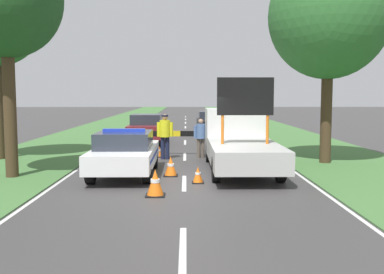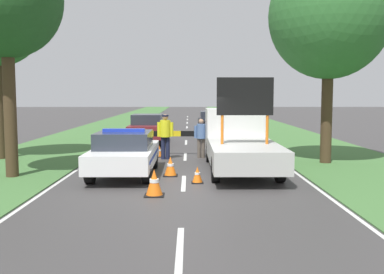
{
  "view_description": "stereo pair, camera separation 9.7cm",
  "coord_description": "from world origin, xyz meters",
  "px_view_note": "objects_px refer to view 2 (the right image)",
  "views": [
    {
      "loc": [
        0.06,
        -13.04,
        2.58
      ],
      "look_at": [
        0.26,
        2.54,
        1.1
      ],
      "focal_mm": 42.0,
      "sensor_mm": 36.0,
      "label": 1
    },
    {
      "loc": [
        0.15,
        -13.04,
        2.58
      ],
      "look_at": [
        0.26,
        2.54,
        1.1
      ],
      "focal_mm": 42.0,
      "sensor_mm": 36.0,
      "label": 2
    }
  ],
  "objects_px": {
    "traffic_cone_near_police": "(197,175)",
    "roadside_tree_near_left": "(329,16)",
    "police_officer": "(165,133)",
    "traffic_cone_near_truck": "(170,166)",
    "police_car": "(125,153)",
    "traffic_cone_centre_front": "(154,183)",
    "traffic_cone_behind_barrier": "(159,151)",
    "work_truck": "(239,140)",
    "pedestrian_civilian": "(201,135)",
    "road_barrier": "(181,135)",
    "queued_car_wagon_maroon": "(148,128)",
    "queued_car_sedan_black": "(212,122)",
    "traffic_cone_lane_edge": "(215,149)",
    "roadside_tree_mid_left": "(6,0)"
  },
  "relations": [
    {
      "from": "work_truck",
      "to": "queued_car_wagon_maroon",
      "type": "xyz_separation_m",
      "value": [
        -3.9,
        7.82,
        -0.18
      ]
    },
    {
      "from": "traffic_cone_near_truck",
      "to": "traffic_cone_lane_edge",
      "type": "xyz_separation_m",
      "value": [
        1.71,
        4.83,
        -0.05
      ]
    },
    {
      "from": "traffic_cone_centre_front",
      "to": "traffic_cone_behind_barrier",
      "type": "relative_size",
      "value": 1.4
    },
    {
      "from": "traffic_cone_near_truck",
      "to": "roadside_tree_near_left",
      "type": "xyz_separation_m",
      "value": [
        5.71,
        2.56,
        5.12
      ]
    },
    {
      "from": "roadside_tree_mid_left",
      "to": "pedestrian_civilian",
      "type": "bearing_deg",
      "value": 35.51
    },
    {
      "from": "queued_car_sedan_black",
      "to": "roadside_tree_mid_left",
      "type": "height_order",
      "value": "roadside_tree_mid_left"
    },
    {
      "from": "roadside_tree_mid_left",
      "to": "traffic_cone_centre_front",
      "type": "bearing_deg",
      "value": -29.3
    },
    {
      "from": "police_officer",
      "to": "traffic_cone_behind_barrier",
      "type": "relative_size",
      "value": 3.66
    },
    {
      "from": "traffic_cone_near_police",
      "to": "roadside_tree_near_left",
      "type": "bearing_deg",
      "value": 37.29
    },
    {
      "from": "queued_car_wagon_maroon",
      "to": "roadside_tree_mid_left",
      "type": "height_order",
      "value": "roadside_tree_mid_left"
    },
    {
      "from": "queued_car_wagon_maroon",
      "to": "police_officer",
      "type": "bearing_deg",
      "value": 102.34
    },
    {
      "from": "traffic_cone_near_police",
      "to": "traffic_cone_lane_edge",
      "type": "distance_m",
      "value": 6.05
    },
    {
      "from": "police_car",
      "to": "queued_car_wagon_maroon",
      "type": "height_order",
      "value": "queued_car_wagon_maroon"
    },
    {
      "from": "police_car",
      "to": "queued_car_wagon_maroon",
      "type": "bearing_deg",
      "value": 90.35
    },
    {
      "from": "pedestrian_civilian",
      "to": "traffic_cone_behind_barrier",
      "type": "distance_m",
      "value": 1.88
    },
    {
      "from": "traffic_cone_near_police",
      "to": "police_car",
      "type": "bearing_deg",
      "value": 150.94
    },
    {
      "from": "police_car",
      "to": "traffic_cone_near_police",
      "type": "distance_m",
      "value": 2.67
    },
    {
      "from": "queued_car_wagon_maroon",
      "to": "road_barrier",
      "type": "bearing_deg",
      "value": 112.36
    },
    {
      "from": "police_officer",
      "to": "queued_car_sedan_black",
      "type": "height_order",
      "value": "police_officer"
    },
    {
      "from": "police_car",
      "to": "traffic_cone_near_police",
      "type": "bearing_deg",
      "value": -29.44
    },
    {
      "from": "police_officer",
      "to": "traffic_cone_near_truck",
      "type": "height_order",
      "value": "police_officer"
    },
    {
      "from": "traffic_cone_centre_front",
      "to": "police_car",
      "type": "bearing_deg",
      "value": 111.61
    },
    {
      "from": "police_car",
      "to": "roadside_tree_near_left",
      "type": "xyz_separation_m",
      "value": [
        7.17,
        2.44,
        4.7
      ]
    },
    {
      "from": "traffic_cone_near_police",
      "to": "roadside_tree_near_left",
      "type": "relative_size",
      "value": 0.06
    },
    {
      "from": "police_car",
      "to": "traffic_cone_lane_edge",
      "type": "relative_size",
      "value": 8.54
    },
    {
      "from": "road_barrier",
      "to": "roadside_tree_near_left",
      "type": "relative_size",
      "value": 0.45
    },
    {
      "from": "road_barrier",
      "to": "traffic_cone_near_police",
      "type": "bearing_deg",
      "value": -86.03
    },
    {
      "from": "police_officer",
      "to": "traffic_cone_centre_front",
      "type": "distance_m",
      "value": 6.58
    },
    {
      "from": "police_officer",
      "to": "traffic_cone_near_truck",
      "type": "distance_m",
      "value": 3.82
    },
    {
      "from": "work_truck",
      "to": "pedestrian_civilian",
      "type": "height_order",
      "value": "work_truck"
    },
    {
      "from": "work_truck",
      "to": "traffic_cone_near_police",
      "type": "height_order",
      "value": "work_truck"
    },
    {
      "from": "queued_car_sedan_black",
      "to": "roadside_tree_near_left",
      "type": "xyz_separation_m",
      "value": [
        3.62,
        -12.38,
        4.65
      ]
    },
    {
      "from": "pedestrian_civilian",
      "to": "traffic_cone_behind_barrier",
      "type": "xyz_separation_m",
      "value": [
        -1.73,
        0.27,
        -0.69
      ]
    },
    {
      "from": "pedestrian_civilian",
      "to": "roadside_tree_near_left",
      "type": "bearing_deg",
      "value": -26.16
    },
    {
      "from": "pedestrian_civilian",
      "to": "traffic_cone_lane_edge",
      "type": "height_order",
      "value": "pedestrian_civilian"
    },
    {
      "from": "traffic_cone_near_police",
      "to": "traffic_cone_centre_front",
      "type": "height_order",
      "value": "traffic_cone_centre_front"
    },
    {
      "from": "work_truck",
      "to": "police_officer",
      "type": "xyz_separation_m",
      "value": [
        -2.68,
        2.23,
        0.07
      ]
    },
    {
      "from": "traffic_cone_behind_barrier",
      "to": "roadside_tree_near_left",
      "type": "relative_size",
      "value": 0.06
    },
    {
      "from": "traffic_cone_near_truck",
      "to": "roadside_tree_mid_left",
      "type": "xyz_separation_m",
      "value": [
        -4.93,
        -0.21,
        5.11
      ]
    },
    {
      "from": "traffic_cone_near_police",
      "to": "traffic_cone_lane_edge",
      "type": "bearing_deg",
      "value": 81.67
    },
    {
      "from": "queued_car_wagon_maroon",
      "to": "queued_car_sedan_black",
      "type": "relative_size",
      "value": 0.86
    },
    {
      "from": "traffic_cone_lane_edge",
      "to": "roadside_tree_near_left",
      "type": "xyz_separation_m",
      "value": [
        4.0,
        -2.27,
        5.17
      ]
    },
    {
      "from": "traffic_cone_centre_front",
      "to": "roadside_tree_mid_left",
      "type": "height_order",
      "value": "roadside_tree_mid_left"
    },
    {
      "from": "pedestrian_civilian",
      "to": "roadside_tree_mid_left",
      "type": "bearing_deg",
      "value": -152.5
    },
    {
      "from": "road_barrier",
      "to": "police_officer",
      "type": "distance_m",
      "value": 1.32
    },
    {
      "from": "traffic_cone_behind_barrier",
      "to": "roadside_tree_mid_left",
      "type": "height_order",
      "value": "roadside_tree_mid_left"
    },
    {
      "from": "traffic_cone_near_police",
      "to": "traffic_cone_behind_barrier",
      "type": "xyz_separation_m",
      "value": [
        -1.48,
        5.5,
        0.0
      ]
    },
    {
      "from": "queued_car_wagon_maroon",
      "to": "traffic_cone_centre_front",
      "type": "bearing_deg",
      "value": 96.02
    },
    {
      "from": "pedestrian_civilian",
      "to": "work_truck",
      "type": "bearing_deg",
      "value": -72.3
    },
    {
      "from": "traffic_cone_centre_front",
      "to": "traffic_cone_lane_edge",
      "type": "xyz_separation_m",
      "value": [
        2.01,
        7.64,
        -0.08
      ]
    }
  ]
}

